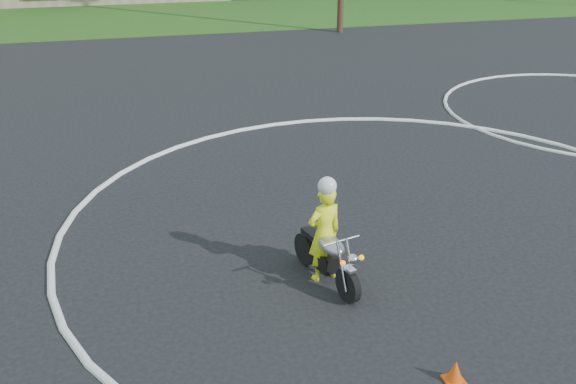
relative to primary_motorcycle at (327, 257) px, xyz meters
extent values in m
plane|color=black|center=(1.87, -1.39, -0.45)|extent=(120.00, 120.00, 0.00)
cube|color=#1E4714|center=(1.87, 25.61, -0.44)|extent=(120.00, 10.00, 0.02)
torus|color=silver|center=(1.87, 1.61, -0.44)|extent=(12.12, 12.12, 0.12)
cylinder|color=black|center=(0.14, -0.56, -0.18)|extent=(0.23, 0.53, 0.52)
cylinder|color=black|center=(-0.16, 0.62, -0.18)|extent=(0.23, 0.53, 0.52)
cube|color=black|center=(-0.02, 0.07, -0.10)|extent=(0.36, 0.53, 0.26)
ellipsoid|color=#9E9EA3|center=(0.02, -0.09, 0.24)|extent=(0.44, 0.62, 0.24)
cube|color=black|center=(-0.09, 0.33, 0.20)|extent=(0.35, 0.56, 0.09)
cylinder|color=silver|center=(0.05, -0.51, 0.12)|extent=(0.12, 0.31, 0.70)
cylinder|color=silver|center=(0.20, -0.47, 0.12)|extent=(0.12, 0.31, 0.70)
cube|color=white|center=(0.15, -0.58, 0.10)|extent=(0.17, 0.22, 0.04)
cylinder|color=white|center=(0.09, -0.35, 0.44)|extent=(0.60, 0.18, 0.03)
sphere|color=silver|center=(0.16, -0.65, 0.30)|extent=(0.16, 0.16, 0.16)
sphere|color=orange|center=(0.01, -0.67, 0.27)|extent=(0.08, 0.08, 0.08)
sphere|color=orange|center=(0.31, -0.59, 0.27)|extent=(0.08, 0.08, 0.08)
cylinder|color=white|center=(0.03, 0.45, -0.18)|extent=(0.24, 0.69, 0.07)
imported|color=#E6F619|center=(-0.01, 0.13, 0.33)|extent=(0.64, 0.50, 1.55)
sphere|color=silver|center=(0.00, 0.09, 1.12)|extent=(0.28, 0.28, 0.28)
cone|color=#DC490B|center=(0.82, -2.52, -0.30)|extent=(0.22, 0.22, 0.30)
cube|color=#DC490B|center=(0.82, -2.52, -0.43)|extent=(0.24, 0.24, 0.03)
camera|label=1|loc=(-2.67, -7.95, 4.86)|focal=40.00mm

